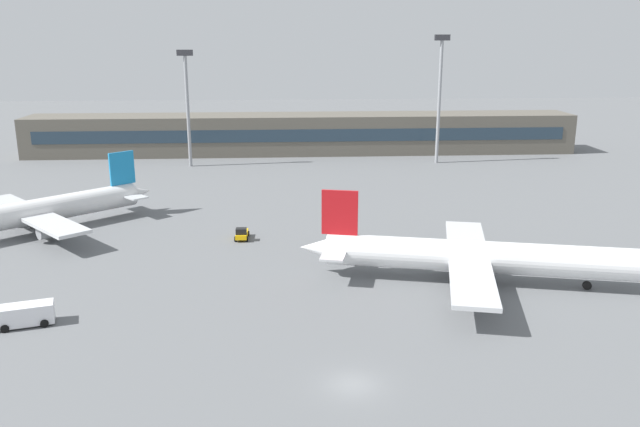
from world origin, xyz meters
name	(u,v)px	position (x,y,z in m)	size (l,w,h in m)	color
ground_plane	(320,234)	(0.00, 40.00, 0.00)	(400.00, 400.00, 0.00)	slate
terminal_building	(303,134)	(0.00, 105.31, 4.50)	(126.28, 12.13, 9.00)	#5B564C
airplane_near	(480,257)	(16.37, 20.71, 3.04)	(39.81, 28.20, 9.96)	white
airplane_mid	(23,214)	(-40.76, 42.35, 2.96)	(31.27, 28.74, 9.72)	silver
baggage_tug_yellow	(242,234)	(-10.74, 38.42, 0.80)	(1.90, 3.64, 1.75)	#F2B20C
service_van_white	(25,314)	(-29.73, 12.71, 1.11)	(5.55, 3.38, 2.08)	white
floodlight_tower_west	(187,100)	(-24.31, 90.46, 13.96)	(3.20, 0.80, 23.95)	gray
floodlight_tower_east	(440,91)	(28.56, 90.95, 15.50)	(3.20, 0.80, 26.92)	gray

